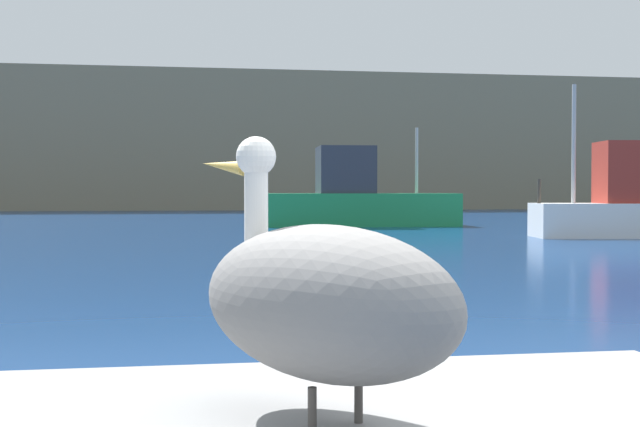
# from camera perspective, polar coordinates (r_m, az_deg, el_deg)

# --- Properties ---
(hillside_backdrop) EXTENTS (140.00, 17.59, 9.72)m
(hillside_backdrop) POSITION_cam_1_polar(r_m,az_deg,el_deg) (67.34, -8.15, 4.51)
(hillside_backdrop) COLOR #7F755B
(hillside_backdrop) RESTS_ON ground
(pelican) EXTENTS (1.08, 1.36, 1.00)m
(pelican) POSITION_cam_1_polar(r_m,az_deg,el_deg) (2.91, 0.22, -5.78)
(pelican) COLOR gray
(pelican) RESTS_ON pier_dock
(fishing_boat_white) EXTENTS (5.73, 2.46, 4.43)m
(fishing_boat_white) POSITION_cam_1_polar(r_m,az_deg,el_deg) (26.26, 20.02, 0.53)
(fishing_boat_white) COLOR white
(fishing_boat_white) RESTS_ON ground
(fishing_boat_green) EXTENTS (7.59, 2.91, 3.80)m
(fishing_boat_green) POSITION_cam_1_polar(r_m,az_deg,el_deg) (32.73, 2.42, 0.96)
(fishing_boat_green) COLOR #1E8C4C
(fishing_boat_green) RESTS_ON ground
(mooring_buoy) EXTENTS (0.71, 0.71, 0.71)m
(mooring_buoy) POSITION_cam_1_polar(r_m,az_deg,el_deg) (9.85, 2.99, -4.29)
(mooring_buoy) COLOR yellow
(mooring_buoy) RESTS_ON ground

